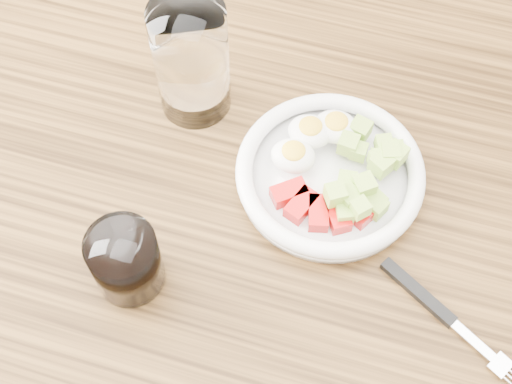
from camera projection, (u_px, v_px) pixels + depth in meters
dining_table at (261, 253)px, 0.87m from camera, size 1.50×0.90×0.77m
bowl at (331, 171)px, 0.78m from camera, size 0.21×0.21×0.05m
fork at (438, 310)px, 0.72m from camera, size 0.18×0.11×0.01m
water_glass at (191, 60)px, 0.79m from camera, size 0.08×0.08×0.15m
coffee_glass at (126, 261)px, 0.71m from camera, size 0.07×0.07×0.08m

